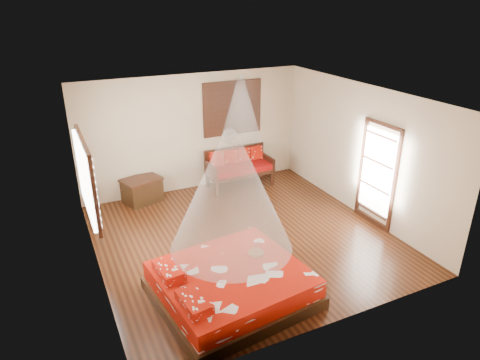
# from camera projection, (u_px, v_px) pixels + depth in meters

# --- Properties ---
(room) EXTENTS (5.54, 5.54, 2.84)m
(room) POSITION_uv_depth(u_px,v_px,m) (244.00, 172.00, 7.95)
(room) COLOR black
(room) RESTS_ON ground
(bed) EXTENTS (2.47, 2.28, 0.65)m
(bed) POSITION_uv_depth(u_px,v_px,m) (231.00, 285.00, 6.67)
(bed) COLOR black
(bed) RESTS_ON floor
(daybed) EXTENTS (1.62, 0.72, 0.94)m
(daybed) POSITION_uv_depth(u_px,v_px,m) (239.00, 166.00, 10.66)
(daybed) COLOR black
(daybed) RESTS_ON floor
(storage_chest) EXTENTS (0.99, 0.85, 0.58)m
(storage_chest) POSITION_uv_depth(u_px,v_px,m) (142.00, 190.00, 9.86)
(storage_chest) COLOR black
(storage_chest) RESTS_ON floor
(shutter_panel) EXTENTS (1.52, 0.06, 1.32)m
(shutter_panel) POSITION_uv_depth(u_px,v_px,m) (233.00, 108.00, 10.40)
(shutter_panel) COLOR black
(shutter_panel) RESTS_ON wall_back
(window_left) EXTENTS (0.10, 1.74, 1.34)m
(window_left) POSITION_uv_depth(u_px,v_px,m) (88.00, 177.00, 6.93)
(window_left) COLOR black
(window_left) RESTS_ON wall_left
(glazed_door) EXTENTS (0.08, 1.02, 2.16)m
(glazed_door) POSITION_uv_depth(u_px,v_px,m) (377.00, 175.00, 8.65)
(glazed_door) COLOR black
(glazed_door) RESTS_ON floor
(wine_tray) EXTENTS (0.27, 0.27, 0.21)m
(wine_tray) POSITION_uv_depth(u_px,v_px,m) (256.00, 251.00, 7.02)
(wine_tray) COLOR brown
(wine_tray) RESTS_ON bed
(mosquito_net_main) EXTENTS (1.82, 1.82, 1.80)m
(mosquito_net_main) POSITION_uv_depth(u_px,v_px,m) (231.00, 192.00, 6.05)
(mosquito_net_main) COLOR white
(mosquito_net_main) RESTS_ON ceiling
(mosquito_net_daybed) EXTENTS (0.98, 0.98, 1.50)m
(mosquito_net_daybed) POSITION_uv_depth(u_px,v_px,m) (241.00, 108.00, 9.98)
(mosquito_net_daybed) COLOR white
(mosquito_net_daybed) RESTS_ON ceiling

